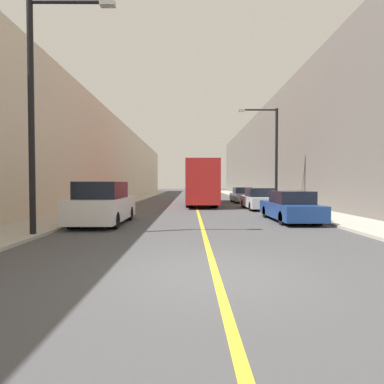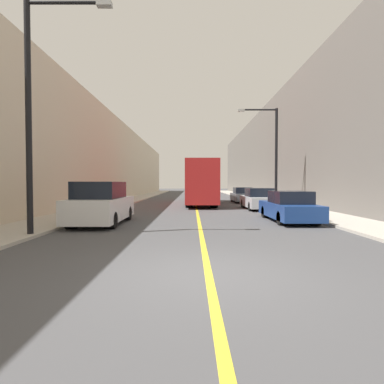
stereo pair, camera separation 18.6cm
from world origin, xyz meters
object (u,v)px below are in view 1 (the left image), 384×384
Objects in this scene: car_right_far at (242,196)px; street_lamp_left at (39,100)px; bus at (200,182)px; street_lamp_right at (273,150)px; parked_suv_left at (103,205)px; car_right_mid at (259,200)px; car_right_near at (290,207)px.

car_right_far is 21.36m from street_lamp_left.
street_lamp_right is at bearing -38.81° from bus.
parked_suv_left is 1.01× the size of car_right_mid.
car_right_far is (4.08, 2.46, -1.26)m from bus.
street_lamp_left is at bearing -156.82° from car_right_near.
car_right_near is 0.65× the size of street_lamp_right.
street_lamp_left is (-1.18, -3.24, 3.73)m from parked_suv_left.
car_right_mid is 3.90m from street_lamp_right.
car_right_mid is 0.59× the size of street_lamp_left.
parked_suv_left is 1.06× the size of car_right_far.
car_right_near is at bearing -71.42° from bus.
car_right_near is at bearing -90.57° from car_right_far.
parked_suv_left is at bearing -173.42° from car_right_near.
car_right_mid is at bearing -91.03° from car_right_far.
bus reaches higher than car_right_far.
parked_suv_left reaches higher than car_right_far.
parked_suv_left is at bearing -138.67° from car_right_mid.
car_right_near is 11.48m from street_lamp_left.
street_lamp_right is (1.22, 0.90, 3.60)m from car_right_mid.
street_lamp_left is 16.24m from street_lamp_right.
street_lamp_left reaches higher than car_right_far.
parked_suv_left is at bearing -110.62° from bus.
street_lamp_right is at bearing 40.76° from parked_suv_left.
street_lamp_right is (1.22, 7.57, 3.61)m from car_right_near.
parked_suv_left is 0.65× the size of street_lamp_right.
street_lamp_right is (9.96, 8.58, 3.40)m from parked_suv_left.
parked_suv_left is at bearing -120.29° from car_right_far.
car_right_far is (8.88, 15.20, -0.22)m from parked_suv_left.
car_right_mid is 15.27m from street_lamp_left.
parked_suv_left is 8.79m from car_right_near.
car_right_mid is at bearing 89.94° from car_right_near.
bus is 1.59× the size of street_lamp_right.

